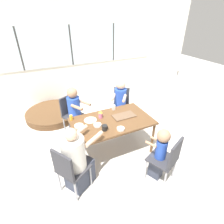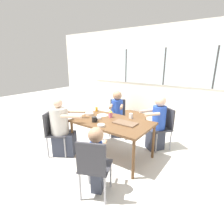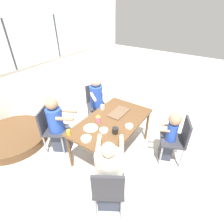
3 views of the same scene
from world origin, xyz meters
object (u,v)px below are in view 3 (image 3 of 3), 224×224
Objects in this scene: chair_for_toddler at (179,137)px; milk_carton_small at (103,107)px; coffee_mug at (115,130)px; person_man_blue_shirt at (97,103)px; bowl_white_shallow at (104,130)px; folded_table_stack at (14,137)px; sippy_cup at (98,118)px; bowl_cereal at (129,126)px; juice_glass at (69,132)px; bowl_fruit at (86,139)px; chair_for_man_blue_shirt at (95,100)px; person_man_teal_shirt at (109,178)px; person_woman_green_shirt at (58,127)px; chair_for_man_teal_shirt at (108,189)px; person_toddler at (170,136)px; chair_for_woman_green_shirt at (50,126)px.

chair_for_toddler reaches higher than milk_carton_small.
milk_carton_small is at bearing 51.99° from coffee_mug.
person_man_blue_shirt reaches higher than bowl_white_shallow.
coffee_mug reaches higher than folded_table_stack.
sippy_cup is 1.09× the size of bowl_white_shallow.
juice_glass is at bearing 135.14° from bowl_cereal.
juice_glass is at bearing -82.56° from folded_table_stack.
bowl_fruit is (-1.07, 1.10, 0.22)m from chair_for_toddler.
person_man_teal_shirt is at bearing 79.95° from chair_for_man_blue_shirt.
folded_table_stack is at bearing 5.63° from chair_for_man_blue_shirt.
person_man_teal_shirt is 11.45× the size of coffee_mug.
person_man_blue_shirt is (0.13, 1.84, 0.01)m from chair_for_toddler.
coffee_mug is 0.27m from bowl_cereal.
person_woman_green_shirt is 0.98× the size of person_man_blue_shirt.
person_man_blue_shirt reaches higher than coffee_mug.
person_toddler is (1.38, -0.32, -0.00)m from chair_for_man_teal_shirt.
chair_for_toddler is 6.37× the size of bowl_white_shallow.
milk_carton_small is 0.65m from bowl_white_shallow.
person_woman_green_shirt is (-1.16, -0.05, 0.00)m from chair_for_man_blue_shirt.
chair_for_woman_green_shirt is 1.24m from chair_for_man_blue_shirt.
bowl_white_shallow is at bearing -17.91° from bowl_fruit.
chair_for_man_teal_shirt is at bearing -152.88° from coffee_mug.
chair_for_toddler is 8.74× the size of coffee_mug.
person_toddler is 0.98m from coffee_mug.
person_man_teal_shirt is at bearing -134.80° from sippy_cup.
chair_for_man_blue_shirt is at bearing 59.92° from chair_for_toddler.
chair_for_woman_green_shirt is at bearing -69.17° from folded_table_stack.
chair_for_man_teal_shirt is 0.76× the size of person_man_blue_shirt.
juice_glass is 0.07× the size of folded_table_stack.
sippy_cup is at bearing 85.82° from person_woman_green_shirt.
bowl_white_shallow is (0.53, 0.46, 0.23)m from person_man_teal_shirt.
bowl_fruit is at bearing 119.24° from chair_for_man_teal_shirt.
person_woman_green_shirt is at bearing 92.36° from chair_for_toddler.
juice_glass is 0.96m from bowl_cereal.
chair_for_man_blue_shirt is 2.26m from chair_for_man_teal_shirt.
chair_for_man_blue_shirt is 0.88× the size of person_toddler.
bowl_fruit is (-0.82, -0.30, -0.03)m from milk_carton_small.
person_woman_green_shirt is at bearing 111.76° from bowl_cereal.
chair_for_woman_green_shirt is at bearing -90.00° from person_woman_green_shirt.
coffee_mug is (-0.93, -1.14, 0.25)m from chair_for_man_blue_shirt.
person_man_teal_shirt is at bearing -100.51° from juice_glass.
person_man_teal_shirt reaches higher than coffee_mug.
bowl_fruit is at bearing 148.44° from bowl_cereal.
folded_table_stack is at bearing 146.09° from chair_for_man_teal_shirt.
chair_for_man_teal_shirt and chair_for_toddler have the same top height.
bowl_white_shallow is (0.24, -1.06, 0.22)m from chair_for_woman_green_shirt.
person_man_blue_shirt is at bearing 19.32° from juice_glass.
bowl_fruit reaches higher than bowl_white_shallow.
chair_for_toddler is at bearing -51.02° from juice_glass.
person_woman_green_shirt reaches higher than sippy_cup.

